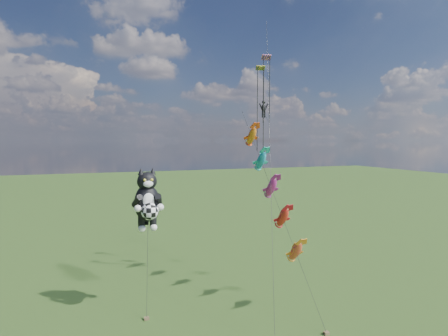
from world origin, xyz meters
name	(u,v)px	position (x,y,z in m)	size (l,w,h in m)	color
cat_kite_rig	(148,200)	(5.41, 5.67, 9.31)	(2.55, 4.20, 12.07)	brown
fish_windsock_rig	(271,188)	(16.90, 4.75, 9.93)	(0.80, 15.97, 17.70)	brown
parafoil_rig	(264,104)	(18.35, 9.33, 18.30)	(7.86, 16.18, 27.49)	brown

